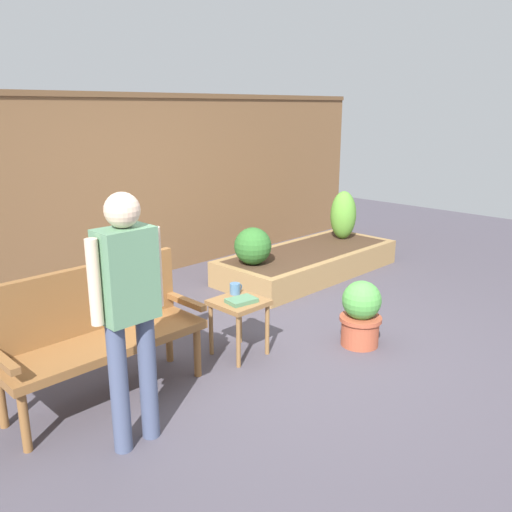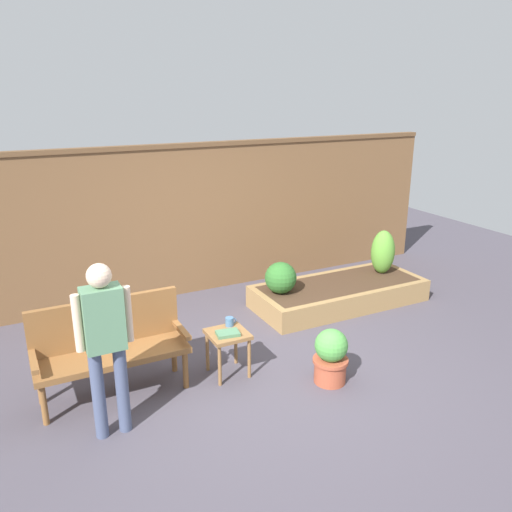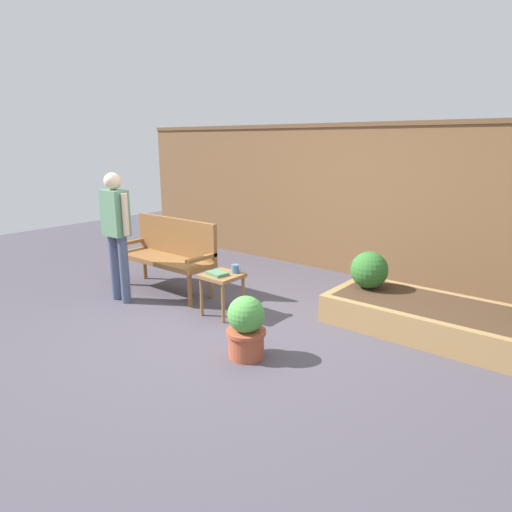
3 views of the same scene
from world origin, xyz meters
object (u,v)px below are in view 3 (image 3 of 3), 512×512
Objects in this scene: cup_on_table at (236,269)px; book_on_table at (217,273)px; shrub_near_bench at (369,270)px; potted_boxwood at (246,327)px; side_table at (222,281)px; person_by_bench at (116,226)px; garden_bench at (170,249)px.

book_on_table is (-0.11, -0.19, -0.03)m from cup_on_table.
potted_boxwood is at bearing -102.58° from shrub_near_bench.
side_table is 0.31× the size of person_by_bench.
garden_bench is 1.18m from side_table.
person_by_bench reaches higher than book_on_table.
garden_bench is at bearing -160.32° from shrub_near_bench.
person_by_bench is (-1.37, -0.57, 0.41)m from cup_on_table.
garden_bench is at bearing 174.83° from book_on_table.
book_on_table is (-0.02, -0.05, 0.10)m from side_table.
garden_bench is 0.92× the size of person_by_bench.
person_by_bench is at bearing -157.29° from cup_on_table.
person_by_bench reaches higher than potted_boxwood.
potted_boxwood is at bearing -4.52° from person_by_bench.
side_table is 1.65m from shrub_near_bench.
shrub_near_bench reaches higher than side_table.
potted_boxwood is (0.89, -0.56, -0.20)m from book_on_table.
book_on_table is at bearing 147.72° from potted_boxwood.
potted_boxwood is at bearing -22.76° from garden_bench.
cup_on_table is at bearing -4.55° from garden_bench.
book_on_table is at bearing 17.07° from person_by_bench.
side_table is 1.46m from person_by_bench.
potted_boxwood is (2.01, -0.84, -0.25)m from garden_bench.
potted_boxwood reaches higher than side_table.
side_table is 3.84× the size of cup_on_table.
side_table is at bearing 18.93° from person_by_bench.
potted_boxwood is (0.86, -0.61, -0.10)m from side_table.
person_by_bench reaches higher than shrub_near_bench.
shrub_near_bench is 0.27× the size of person_by_bench.
person_by_bench reaches higher than cup_on_table.
garden_bench is 3.45× the size of shrub_near_bench.
shrub_near_bench reaches higher than book_on_table.
book_on_table reaches higher than side_table.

